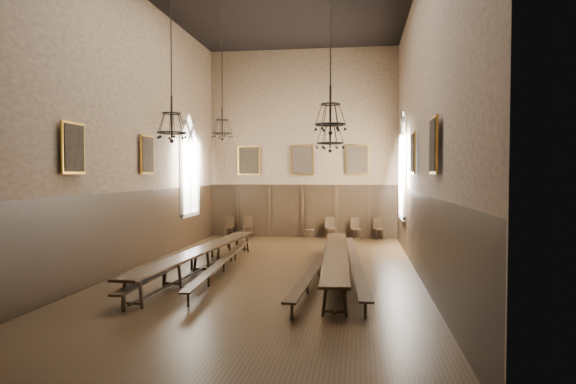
% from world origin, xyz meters
% --- Properties ---
extents(floor, '(9.00, 18.00, 0.02)m').
position_xyz_m(floor, '(0.00, 0.00, -0.01)').
color(floor, black).
rests_on(floor, ground).
extents(wall_back, '(9.00, 0.02, 9.00)m').
position_xyz_m(wall_back, '(0.00, 9.01, 4.50)').
color(wall_back, '#8C7156').
rests_on(wall_back, ground).
extents(wall_front, '(9.00, 0.02, 9.00)m').
position_xyz_m(wall_front, '(0.00, -9.01, 4.50)').
color(wall_front, '#8C7156').
rests_on(wall_front, ground).
extents(wall_left, '(0.02, 18.00, 9.00)m').
position_xyz_m(wall_left, '(-4.51, 0.00, 4.50)').
color(wall_left, '#8C7156').
rests_on(wall_left, ground).
extents(wall_right, '(0.02, 18.00, 9.00)m').
position_xyz_m(wall_right, '(4.51, 0.00, 4.50)').
color(wall_right, '#8C7156').
rests_on(wall_right, ground).
extents(wainscot_panelling, '(9.00, 18.00, 2.50)m').
position_xyz_m(wainscot_panelling, '(0.00, 0.00, 1.25)').
color(wainscot_panelling, black).
rests_on(wainscot_panelling, floor).
extents(table_left, '(1.29, 9.55, 0.74)m').
position_xyz_m(table_left, '(-2.10, -0.25, 0.37)').
color(table_left, black).
rests_on(table_left, floor).
extents(table_right, '(1.05, 9.61, 0.75)m').
position_xyz_m(table_right, '(2.03, -0.27, 0.37)').
color(table_right, black).
rests_on(table_right, floor).
extents(bench_left_outer, '(0.55, 10.76, 0.48)m').
position_xyz_m(bench_left_outer, '(-2.54, 0.11, 0.31)').
color(bench_left_outer, black).
rests_on(bench_left_outer, floor).
extents(bench_left_inner, '(0.90, 9.08, 0.41)m').
position_xyz_m(bench_left_inner, '(-1.46, -0.05, 0.26)').
color(bench_left_inner, black).
rests_on(bench_left_inner, floor).
extents(bench_right_inner, '(0.72, 10.11, 0.45)m').
position_xyz_m(bench_right_inner, '(1.52, -0.26, 0.29)').
color(bench_right_inner, black).
rests_on(bench_right_inner, floor).
extents(bench_right_outer, '(0.89, 10.39, 0.47)m').
position_xyz_m(bench_right_outer, '(2.58, 0.14, 0.30)').
color(bench_right_outer, black).
rests_on(bench_right_outer, floor).
extents(chair_0, '(0.43, 0.43, 0.95)m').
position_xyz_m(chair_0, '(-3.48, 8.48, 0.29)').
color(chair_0, black).
rests_on(chair_0, floor).
extents(chair_1, '(0.51, 0.51, 1.04)m').
position_xyz_m(chair_1, '(-2.61, 8.58, 0.31)').
color(chair_1, black).
rests_on(chair_1, floor).
extents(chair_4, '(0.45, 0.45, 0.86)m').
position_xyz_m(chair_4, '(0.39, 8.49, 0.26)').
color(chair_4, black).
rests_on(chair_4, floor).
extents(chair_5, '(0.56, 0.56, 1.01)m').
position_xyz_m(chair_5, '(1.39, 8.55, 0.30)').
color(chair_5, black).
rests_on(chair_5, floor).
extents(chair_6, '(0.56, 0.56, 1.00)m').
position_xyz_m(chair_6, '(2.55, 8.55, 0.30)').
color(chair_6, black).
rests_on(chair_6, floor).
extents(chair_7, '(0.57, 0.57, 1.03)m').
position_xyz_m(chair_7, '(3.61, 8.48, 0.31)').
color(chair_7, black).
rests_on(chair_7, floor).
extents(chandelier_back_left, '(0.76, 0.76, 4.61)m').
position_xyz_m(chandelier_back_left, '(-2.25, 2.77, 4.87)').
color(chandelier_back_left, black).
rests_on(chandelier_back_left, ceiling).
extents(chandelier_back_right, '(0.94, 0.94, 5.07)m').
position_xyz_m(chandelier_back_right, '(1.72, 2.06, 4.40)').
color(chandelier_back_right, black).
rests_on(chandelier_back_right, ceiling).
extents(chandelier_front_left, '(0.76, 0.76, 5.04)m').
position_xyz_m(chandelier_front_left, '(-2.00, -2.99, 4.48)').
color(chandelier_front_left, black).
rests_on(chandelier_front_left, ceiling).
extents(chandelier_front_right, '(0.77, 0.77, 4.86)m').
position_xyz_m(chandelier_front_right, '(1.99, -2.71, 4.64)').
color(chandelier_front_right, black).
rests_on(chandelier_front_right, ceiling).
extents(portrait_back_0, '(1.10, 0.12, 1.40)m').
position_xyz_m(portrait_back_0, '(-2.60, 8.88, 3.70)').
color(portrait_back_0, gold).
rests_on(portrait_back_0, wall_back).
extents(portrait_back_1, '(1.10, 0.12, 1.40)m').
position_xyz_m(portrait_back_1, '(0.00, 8.88, 3.70)').
color(portrait_back_1, gold).
rests_on(portrait_back_1, wall_back).
extents(portrait_back_2, '(1.10, 0.12, 1.40)m').
position_xyz_m(portrait_back_2, '(2.60, 8.88, 3.70)').
color(portrait_back_2, gold).
rests_on(portrait_back_2, wall_back).
extents(portrait_left_0, '(0.12, 1.00, 1.30)m').
position_xyz_m(portrait_left_0, '(-4.38, 1.00, 3.70)').
color(portrait_left_0, gold).
rests_on(portrait_left_0, wall_left).
extents(portrait_left_1, '(0.12, 1.00, 1.30)m').
position_xyz_m(portrait_left_1, '(-4.38, -3.50, 3.70)').
color(portrait_left_1, gold).
rests_on(portrait_left_1, wall_left).
extents(portrait_right_0, '(0.12, 1.00, 1.30)m').
position_xyz_m(portrait_right_0, '(4.38, 1.00, 3.70)').
color(portrait_right_0, gold).
rests_on(portrait_right_0, wall_right).
extents(portrait_right_1, '(0.12, 1.00, 1.30)m').
position_xyz_m(portrait_right_1, '(4.38, -3.50, 3.70)').
color(portrait_right_1, gold).
rests_on(portrait_right_1, wall_right).
extents(window_right, '(0.20, 2.20, 4.60)m').
position_xyz_m(window_right, '(4.43, 5.50, 3.40)').
color(window_right, white).
rests_on(window_right, wall_right).
extents(window_left, '(0.20, 2.20, 4.60)m').
position_xyz_m(window_left, '(-4.43, 5.50, 3.40)').
color(window_left, white).
rests_on(window_left, wall_left).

